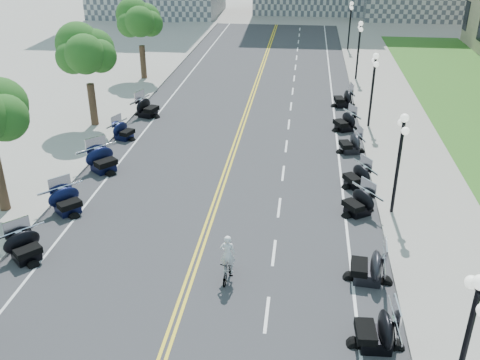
{
  "coord_description": "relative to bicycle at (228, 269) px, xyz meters",
  "views": [
    {
      "loc": [
        4.08,
        -19.16,
        12.82
      ],
      "look_at": [
        1.4,
        2.8,
        2.0
      ],
      "focal_mm": 40.0,
      "sensor_mm": 36.0,
      "label": 1
    }
  ],
  "objects": [
    {
      "name": "ground",
      "position": [
        -1.51,
        2.07,
        -0.47
      ],
      "size": [
        160.0,
        160.0,
        0.0
      ],
      "primitive_type": "plane",
      "color": "gray"
    },
    {
      "name": "road",
      "position": [
        -1.51,
        12.07,
        -0.47
      ],
      "size": [
        16.0,
        90.0,
        0.01
      ],
      "primitive_type": "cube",
      "color": "#333335",
      "rests_on": "ground"
    },
    {
      "name": "centerline_yellow_a",
      "position": [
        -1.63,
        12.07,
        -0.46
      ],
      "size": [
        0.12,
        90.0,
        0.0
      ],
      "primitive_type": "cube",
      "color": "yellow",
      "rests_on": "road"
    },
    {
      "name": "centerline_yellow_b",
      "position": [
        -1.39,
        12.07,
        -0.46
      ],
      "size": [
        0.12,
        90.0,
        0.0
      ],
      "primitive_type": "cube",
      "color": "yellow",
      "rests_on": "road"
    },
    {
      "name": "edge_line_north",
      "position": [
        4.89,
        12.07,
        -0.46
      ],
      "size": [
        0.12,
        90.0,
        0.0
      ],
      "primitive_type": "cube",
      "color": "white",
      "rests_on": "road"
    },
    {
      "name": "edge_line_south",
      "position": [
        -7.91,
        12.07,
        -0.46
      ],
      "size": [
        0.12,
        90.0,
        0.0
      ],
      "primitive_type": "cube",
      "color": "white",
      "rests_on": "road"
    },
    {
      "name": "lane_dash_5",
      "position": [
        1.69,
        -1.93,
        -0.46
      ],
      "size": [
        0.12,
        2.0,
        0.0
      ],
      "primitive_type": "cube",
      "color": "white",
      "rests_on": "road"
    },
    {
      "name": "lane_dash_6",
      "position": [
        1.69,
        2.07,
        -0.46
      ],
      "size": [
        0.12,
        2.0,
        0.0
      ],
      "primitive_type": "cube",
      "color": "white",
      "rests_on": "road"
    },
    {
      "name": "lane_dash_7",
      "position": [
        1.69,
        6.07,
        -0.46
      ],
      "size": [
        0.12,
        2.0,
        0.0
      ],
      "primitive_type": "cube",
      "color": "white",
      "rests_on": "road"
    },
    {
      "name": "lane_dash_8",
      "position": [
        1.69,
        10.07,
        -0.46
      ],
      "size": [
        0.12,
        2.0,
        0.0
      ],
      "primitive_type": "cube",
      "color": "white",
      "rests_on": "road"
    },
    {
      "name": "lane_dash_9",
      "position": [
        1.69,
        14.07,
        -0.46
      ],
      "size": [
        0.12,
        2.0,
        0.0
      ],
      "primitive_type": "cube",
      "color": "white",
      "rests_on": "road"
    },
    {
      "name": "lane_dash_10",
      "position": [
        1.69,
        18.07,
        -0.46
      ],
      "size": [
        0.12,
        2.0,
        0.0
      ],
      "primitive_type": "cube",
      "color": "white",
      "rests_on": "road"
    },
    {
      "name": "lane_dash_11",
      "position": [
        1.69,
        22.07,
        -0.46
      ],
      "size": [
        0.12,
        2.0,
        0.0
      ],
      "primitive_type": "cube",
      "color": "white",
      "rests_on": "road"
    },
    {
      "name": "lane_dash_12",
      "position": [
        1.69,
        26.07,
        -0.46
      ],
      "size": [
        0.12,
        2.0,
        0.0
      ],
      "primitive_type": "cube",
      "color": "white",
      "rests_on": "road"
    },
    {
      "name": "lane_dash_13",
      "position": [
        1.69,
        30.07,
        -0.46
      ],
      "size": [
        0.12,
        2.0,
        0.0
      ],
      "primitive_type": "cube",
      "color": "white",
      "rests_on": "road"
    },
    {
      "name": "lane_dash_14",
      "position": [
        1.69,
        34.07,
        -0.46
      ],
      "size": [
        0.12,
        2.0,
        0.0
      ],
      "primitive_type": "cube",
      "color": "white",
      "rests_on": "road"
    },
    {
      "name": "lane_dash_15",
      "position": [
        1.69,
        38.07,
        -0.46
      ],
      "size": [
        0.12,
        2.0,
        0.0
      ],
      "primitive_type": "cube",
      "color": "white",
      "rests_on": "road"
    },
    {
      "name": "lane_dash_16",
      "position": [
        1.69,
        42.07,
        -0.46
      ],
      "size": [
        0.12,
        2.0,
        0.0
      ],
      "primitive_type": "cube",
      "color": "white",
      "rests_on": "road"
    },
    {
      "name": "lane_dash_17",
      "position": [
        1.69,
        46.07,
        -0.46
      ],
      "size": [
        0.12,
        2.0,
        0.0
      ],
      "primitive_type": "cube",
      "color": "white",
      "rests_on": "road"
    },
    {
      "name": "lane_dash_18",
      "position": [
        1.69,
        50.07,
        -0.46
      ],
      "size": [
        0.12,
        2.0,
        0.0
      ],
      "primitive_type": "cube",
      "color": "white",
      "rests_on": "road"
    },
    {
      "name": "lane_dash_19",
      "position": [
        1.69,
        54.07,
        -0.46
      ],
      "size": [
        0.12,
        2.0,
        0.0
      ],
      "primitive_type": "cube",
      "color": "white",
      "rests_on": "road"
    },
    {
      "name": "sidewalk_north",
      "position": [
        8.99,
        12.07,
        -0.4
      ],
      "size": [
        5.0,
        90.0,
        0.15
      ],
      "primitive_type": "cube",
      "color": "#9E9991",
      "rests_on": "ground"
    },
    {
      "name": "sidewalk_south",
      "position": [
        -12.01,
        12.07,
        -0.4
      ],
      "size": [
        5.0,
        90.0,
        0.15
      ],
      "primitive_type": "cube",
      "color": "#9E9991",
      "rests_on": "ground"
    },
    {
      "name": "street_lamp_1",
      "position": [
        7.09,
        -5.93,
        2.13
      ],
      "size": [
        0.5,
        1.2,
        4.9
      ],
      "primitive_type": null,
      "color": "black",
      "rests_on": "sidewalk_north"
    },
    {
      "name": "street_lamp_2",
      "position": [
        7.09,
        6.07,
        2.13
      ],
      "size": [
        0.5,
        1.2,
        4.9
      ],
      "primitive_type": null,
      "color": "black",
      "rests_on": "sidewalk_north"
    },
    {
      "name": "street_lamp_3",
      "position": [
        7.09,
        18.07,
        2.13
      ],
      "size": [
        0.5,
        1.2,
        4.9
      ],
      "primitive_type": null,
      "color": "black",
      "rests_on": "sidewalk_north"
    },
    {
      "name": "street_lamp_4",
      "position": [
        7.09,
        30.07,
        2.13
      ],
      "size": [
        0.5,
        1.2,
        4.9
      ],
      "primitive_type": null,
      "color": "black",
      "rests_on": "sidewalk_north"
    },
    {
      "name": "street_lamp_5",
      "position": [
        7.09,
        42.07,
        2.13
      ],
      "size": [
        0.5,
        1.2,
        4.9
      ],
      "primitive_type": null,
      "color": "black",
      "rests_on": "sidewalk_north"
    },
    {
      "name": "tree_3",
      "position": [
        -11.51,
        16.07,
        4.28
      ],
      "size": [
        4.8,
        4.8,
        9.2
      ],
      "primitive_type": null,
      "color": "#235619",
      "rests_on": "sidewalk_south"
    },
    {
      "name": "tree_4",
      "position": [
        -11.51,
        28.07,
        4.28
      ],
      "size": [
        4.8,
        4.8,
        9.2
      ],
      "primitive_type": null,
      "color": "#235619",
      "rests_on": "sidewalk_south"
    },
    {
      "name": "motorcycle_n_4",
      "position": [
        5.36,
        -3.04,
        0.24
      ],
      "size": [
        2.14,
        2.14,
        1.43
      ],
      "primitive_type": null,
      "rotation": [
        0.0,
        0.0,
        -1.52
      ],
      "color": "black",
      "rests_on": "road"
    },
    {
      "name": "motorcycle_n_5",
      "position": [
        5.43,
        0.61,
        0.24
      ],
      "size": [
        2.22,
        2.22,
        1.43
      ],
      "primitive_type": null,
      "rotation": [
        0.0,
        0.0,
        -1.66
      ],
      "color": "black",
      "rests_on": "road"
    },
    {
      "name": "motorcycle_n_6",
      "position": [
        5.47,
        5.94,
        0.2
      ],
      "size": [
        2.67,
        2.67,
        1.34
      ],
      "primitive_type": null,
      "rotation": [
        0.0,
        0.0,
        -0.95
      ],
      "color": "black",
      "rests_on": "road"
    },
    {
      "name": "motorcycle_n_7",
      "position": [
        5.61,
        8.93,
        0.18
      ],
      "size": [
        2.53,
        2.53,
        1.3
      ],
      "primitive_type": null,
      "rotation": [
        0.0,
        0.0,
        -1.06
      ],
      "color": "black",
      "rests_on": "road"
    },
    {
      "name": "motorcycle_n_8",
      "position": [
        5.58,
        13.58,
        0.19
      ],
      "size": [
        2.3,
        2.3,
        1.32
      ],
      "primitive_type": null,
      "rotation": [
        0.0,
        0.0,
        -1.32
      ],
      "color": "black",
      "rests_on": "road"
    },
    {
      "name": "motorcycle_n_9",
      "position": [
        5.43,
        17.39,
        0.21
      ],
      "size": [
        2.63,
        2.63,
        1.37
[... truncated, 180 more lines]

